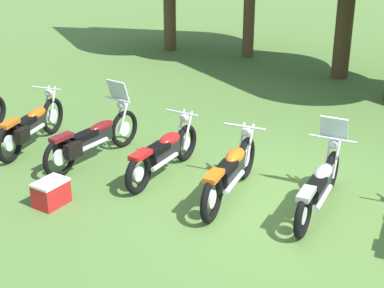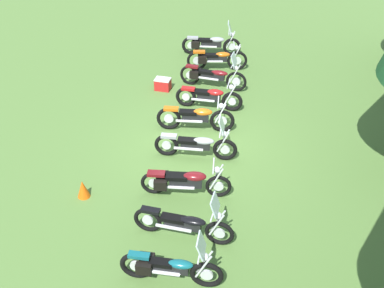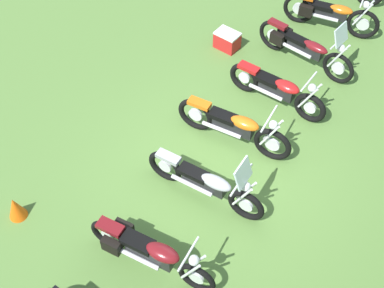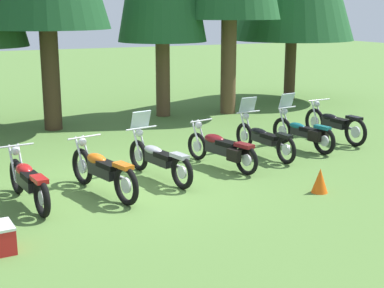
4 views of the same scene
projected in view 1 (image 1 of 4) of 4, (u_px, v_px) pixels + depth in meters
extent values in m
plane|color=#547A38|center=(278.00, 202.00, 9.61)|extent=(80.00, 80.00, 0.00)
torus|color=black|center=(52.00, 116.00, 12.22)|extent=(0.34, 0.74, 0.75)
cylinder|color=silver|center=(52.00, 116.00, 12.22)|extent=(0.14, 0.29, 0.29)
torus|color=black|center=(9.00, 143.00, 10.91)|extent=(0.34, 0.74, 0.75)
cylinder|color=silver|center=(9.00, 143.00, 10.91)|extent=(0.14, 0.29, 0.29)
cube|color=black|center=(32.00, 124.00, 11.53)|extent=(0.43, 0.77, 0.23)
ellipsoid|color=#D16014|center=(37.00, 113.00, 11.65)|extent=(0.40, 0.58, 0.18)
cube|color=black|center=(25.00, 122.00, 11.30)|extent=(0.38, 0.55, 0.10)
cube|color=#D16014|center=(9.00, 123.00, 10.84)|extent=(0.31, 0.47, 0.08)
cylinder|color=silver|center=(46.00, 103.00, 12.08)|extent=(0.15, 0.33, 0.65)
cylinder|color=silver|center=(53.00, 103.00, 12.03)|extent=(0.15, 0.33, 0.65)
cylinder|color=silver|center=(46.00, 88.00, 11.85)|extent=(0.62, 0.24, 0.04)
sphere|color=silver|center=(49.00, 93.00, 11.98)|extent=(0.22, 0.22, 0.17)
cylinder|color=silver|center=(33.00, 132.00, 11.38)|extent=(0.32, 0.73, 0.08)
cube|color=black|center=(8.00, 133.00, 11.09)|extent=(0.24, 0.35, 0.26)
cube|color=black|center=(22.00, 135.00, 11.00)|extent=(0.24, 0.35, 0.26)
torus|color=black|center=(124.00, 129.00, 11.59)|extent=(0.11, 0.73, 0.73)
cylinder|color=silver|center=(124.00, 129.00, 11.59)|extent=(0.06, 0.29, 0.29)
torus|color=black|center=(59.00, 157.00, 10.35)|extent=(0.11, 0.73, 0.73)
cylinder|color=silver|center=(59.00, 157.00, 10.35)|extent=(0.06, 0.29, 0.29)
cube|color=black|center=(93.00, 137.00, 10.93)|extent=(0.20, 0.83, 0.23)
ellipsoid|color=maroon|center=(102.00, 126.00, 11.05)|extent=(0.24, 0.59, 0.18)
cube|color=black|center=(84.00, 136.00, 10.72)|extent=(0.22, 0.56, 0.10)
cube|color=maroon|center=(61.00, 137.00, 10.27)|extent=(0.18, 0.44, 0.08)
cylinder|color=silver|center=(119.00, 115.00, 11.47)|extent=(0.05, 0.34, 0.65)
cylinder|color=silver|center=(124.00, 116.00, 11.40)|extent=(0.05, 0.34, 0.65)
cylinder|color=silver|center=(118.00, 100.00, 11.24)|extent=(0.61, 0.05, 0.04)
sphere|color=silver|center=(121.00, 104.00, 11.36)|extent=(0.17, 0.17, 0.17)
cylinder|color=silver|center=(91.00, 146.00, 10.76)|extent=(0.10, 0.83, 0.08)
cube|color=silver|center=(118.00, 90.00, 11.19)|extent=(0.44, 0.16, 0.39)
cube|color=black|center=(62.00, 147.00, 10.53)|extent=(0.15, 0.32, 0.26)
cube|color=black|center=(73.00, 150.00, 10.38)|extent=(0.15, 0.32, 0.26)
torus|color=black|center=(186.00, 143.00, 11.01)|extent=(0.20, 0.69, 0.68)
cylinder|color=silver|center=(186.00, 143.00, 11.01)|extent=(0.08, 0.26, 0.25)
torus|color=black|center=(138.00, 174.00, 9.79)|extent=(0.20, 0.69, 0.68)
cylinder|color=silver|center=(138.00, 174.00, 9.79)|extent=(0.08, 0.26, 0.25)
cube|color=black|center=(163.00, 152.00, 10.36)|extent=(0.32, 0.78, 0.26)
ellipsoid|color=#B21919|center=(170.00, 139.00, 10.46)|extent=(0.34, 0.57, 0.20)
cube|color=black|center=(156.00, 149.00, 10.14)|extent=(0.32, 0.53, 0.10)
cube|color=#B21919|center=(140.00, 155.00, 9.74)|extent=(0.26, 0.46, 0.08)
cylinder|color=silver|center=(180.00, 128.00, 10.88)|extent=(0.09, 0.34, 0.65)
cylinder|color=silver|center=(188.00, 130.00, 10.80)|extent=(0.09, 0.34, 0.65)
cylinder|color=silver|center=(182.00, 113.00, 10.65)|extent=(0.65, 0.12, 0.04)
sphere|color=silver|center=(184.00, 117.00, 10.77)|extent=(0.19, 0.19, 0.17)
cylinder|color=silver|center=(165.00, 162.00, 10.20)|extent=(0.17, 0.76, 0.08)
torus|color=black|center=(246.00, 158.00, 10.30)|extent=(0.29, 0.75, 0.75)
cylinder|color=silver|center=(246.00, 158.00, 10.30)|extent=(0.12, 0.29, 0.29)
torus|color=black|center=(212.00, 199.00, 8.93)|extent=(0.29, 0.75, 0.75)
cylinder|color=silver|center=(212.00, 199.00, 8.93)|extent=(0.12, 0.29, 0.29)
cube|color=black|center=(230.00, 171.00, 9.57)|extent=(0.41, 0.83, 0.27)
ellipsoid|color=#D16014|center=(235.00, 156.00, 9.70)|extent=(0.40, 0.62, 0.21)
cube|color=black|center=(225.00, 169.00, 9.33)|extent=(0.38, 0.58, 0.10)
cube|color=#D16014|center=(214.00, 176.00, 8.86)|extent=(0.30, 0.48, 0.08)
cylinder|color=silver|center=(241.00, 143.00, 10.16)|extent=(0.12, 0.34, 0.65)
cylinder|color=silver|center=(250.00, 144.00, 10.10)|extent=(0.12, 0.34, 0.65)
cylinder|color=silver|center=(245.00, 127.00, 9.93)|extent=(0.71, 0.21, 0.04)
sphere|color=silver|center=(246.00, 131.00, 10.06)|extent=(0.21, 0.21, 0.17)
cylinder|color=silver|center=(234.00, 182.00, 9.41)|extent=(0.27, 0.80, 0.08)
torus|color=black|center=(331.00, 171.00, 9.89)|extent=(0.24, 0.69, 0.68)
cylinder|color=silver|center=(331.00, 171.00, 9.89)|extent=(0.10, 0.26, 0.26)
torus|color=black|center=(303.00, 216.00, 8.54)|extent=(0.24, 0.69, 0.68)
cylinder|color=silver|center=(303.00, 216.00, 8.54)|extent=(0.10, 0.26, 0.26)
cube|color=black|center=(319.00, 186.00, 9.17)|extent=(0.36, 0.84, 0.23)
ellipsoid|color=#9EA0A8|center=(323.00, 172.00, 9.31)|extent=(0.36, 0.62, 0.18)
cube|color=black|center=(315.00, 186.00, 8.95)|extent=(0.34, 0.58, 0.10)
cube|color=#9EA0A8|center=(306.00, 194.00, 8.48)|extent=(0.27, 0.47, 0.08)
cylinder|color=silver|center=(327.00, 155.00, 9.76)|extent=(0.11, 0.34, 0.65)
cylinder|color=silver|center=(337.00, 157.00, 9.70)|extent=(0.11, 0.34, 0.65)
cylinder|color=silver|center=(333.00, 139.00, 9.53)|extent=(0.75, 0.18, 0.04)
sphere|color=silver|center=(333.00, 144.00, 9.65)|extent=(0.20, 0.20, 0.17)
cylinder|color=silver|center=(323.00, 197.00, 9.01)|extent=(0.24, 0.81, 0.08)
cube|color=silver|center=(334.00, 128.00, 9.47)|extent=(0.46, 0.24, 0.39)
cylinder|color=brown|center=(170.00, 14.00, 18.43)|extent=(0.38, 0.38, 2.22)
cylinder|color=brown|center=(249.00, 8.00, 17.54)|extent=(0.34, 0.34, 2.93)
cylinder|color=#4C3823|center=(343.00, 33.00, 15.62)|extent=(0.45, 0.45, 2.41)
cube|color=red|center=(51.00, 194.00, 9.48)|extent=(0.41, 0.55, 0.37)
cube|color=silver|center=(50.00, 182.00, 9.40)|extent=(0.42, 0.56, 0.04)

